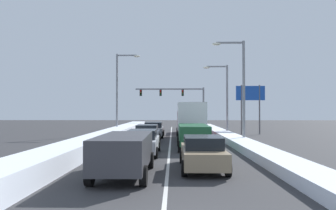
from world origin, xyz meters
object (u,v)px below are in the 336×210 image
roadside_sign_right (250,98)px  traffic_light_gantry (179,97)px  suv_green_right_lane_second (193,134)px  suv_charcoal_center_lane_nearest (124,151)px  sedan_white_center_lane_third (147,134)px  street_lamp_left_mid (120,87)px  sedan_tan_right_lane_nearest (202,153)px  sedan_silver_center_lane_second (143,142)px  suv_red_right_lane_fourth (187,124)px  sedan_gray_center_lane_fourth (154,129)px  street_lamp_right_near (239,82)px  box_truck_right_lane_third (190,119)px  street_lamp_right_mid (224,93)px

roadside_sign_right → traffic_light_gantry: bearing=120.7°
suv_green_right_lane_second → suv_charcoal_center_lane_nearest: 9.27m
sedan_white_center_lane_third → street_lamp_left_mid: (-3.79, 8.94, 4.53)m
sedan_tan_right_lane_nearest → sedan_white_center_lane_third: same height
sedan_tan_right_lane_nearest → sedan_silver_center_lane_second: size_ratio=1.00×
suv_red_right_lane_fourth → sedan_gray_center_lane_fourth: size_ratio=1.09×
sedan_gray_center_lane_fourth → street_lamp_right_near: (7.30, -5.73, 4.20)m
suv_red_right_lane_fourth → sedan_silver_center_lane_second: size_ratio=1.09×
suv_red_right_lane_fourth → sedan_silver_center_lane_second: bearing=-101.2°
suv_green_right_lane_second → traffic_light_gantry: size_ratio=0.46×
box_truck_right_lane_third → street_lamp_right_near: (3.76, -3.41, 3.07)m
street_lamp_left_mid → suv_charcoal_center_lane_nearest: bearing=-79.6°
street_lamp_right_near → sedan_gray_center_lane_fourth: bearing=141.9°
suv_red_right_lane_fourth → suv_charcoal_center_lane_nearest: size_ratio=1.00×
suv_charcoal_center_lane_nearest → street_lamp_left_mid: bearing=100.4°
street_lamp_right_near → suv_charcoal_center_lane_nearest: bearing=-120.9°
sedan_silver_center_lane_second → street_lamp_left_mid: street_lamp_left_mid is taller
suv_green_right_lane_second → sedan_gray_center_lane_fourth: 9.96m
sedan_silver_center_lane_second → street_lamp_right_mid: 16.52m
sedan_gray_center_lane_fourth → traffic_light_gantry: 17.24m
suv_green_right_lane_second → box_truck_right_lane_third: box_truck_right_lane_third is taller
sedan_tan_right_lane_nearest → suv_red_right_lane_fourth: 21.94m
sedan_white_center_lane_third → street_lamp_right_mid: size_ratio=0.60×
sedan_silver_center_lane_second → street_lamp_right_mid: size_ratio=0.60×
street_lamp_right_near → street_lamp_right_mid: size_ratio=1.10×
sedan_silver_center_lane_second → street_lamp_left_mid: bearing=104.9°
suv_red_right_lane_fourth → sedan_white_center_lane_third: suv_red_right_lane_fourth is taller
street_lamp_right_near → suv_green_right_lane_second: bearing=-137.3°
box_truck_right_lane_third → sedan_gray_center_lane_fourth: box_truck_right_lane_third is taller
suv_charcoal_center_lane_nearest → traffic_light_gantry: traffic_light_gantry is taller
sedan_gray_center_lane_fourth → street_lamp_right_mid: bearing=17.9°
sedan_tan_right_lane_nearest → sedan_gray_center_lane_fourth: size_ratio=1.00×
sedan_white_center_lane_third → suv_red_right_lane_fourth: bearing=71.5°
sedan_gray_center_lane_fourth → roadside_sign_right: bearing=19.1°
suv_green_right_lane_second → street_lamp_right_near: street_lamp_right_near is taller
suv_green_right_lane_second → street_lamp_right_near: (3.97, 3.66, 3.95)m
street_lamp_right_mid → street_lamp_left_mid: 11.37m
sedan_tan_right_lane_nearest → roadside_sign_right: 21.72m
sedan_white_center_lane_third → sedan_gray_center_lane_fourth: same height
box_truck_right_lane_third → street_lamp_left_mid: bearing=143.4°
sedan_tan_right_lane_nearest → suv_green_right_lane_second: size_ratio=0.92×
suv_green_right_lane_second → traffic_light_gantry: bearing=91.0°
sedan_silver_center_lane_second → sedan_gray_center_lane_fourth: 11.96m
box_truck_right_lane_third → traffic_light_gantry: traffic_light_gantry is taller
sedan_tan_right_lane_nearest → sedan_white_center_lane_third: (-3.44, 10.86, 0.00)m
box_truck_right_lane_third → street_lamp_left_mid: 9.93m
street_lamp_right_near → box_truck_right_lane_third: bearing=137.8°
sedan_white_center_lane_third → sedan_gray_center_lane_fourth: bearing=88.3°
sedan_tan_right_lane_nearest → street_lamp_right_near: size_ratio=0.54×
street_lamp_right_mid → suv_charcoal_center_lane_nearest: bearing=-110.0°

